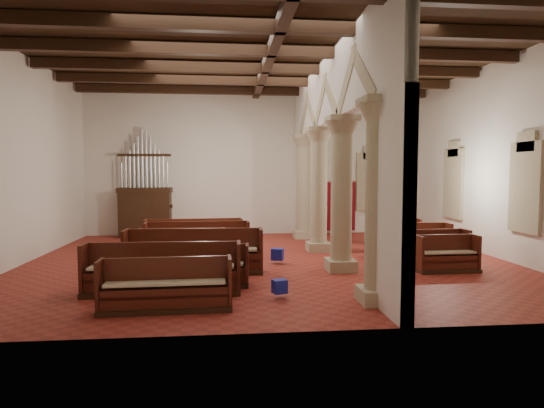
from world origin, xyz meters
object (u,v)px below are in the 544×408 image
(pipe_organ, at_px, (145,203))
(processional_banner, at_px, (398,219))
(lectern, at_px, (166,223))
(aisle_pew_0, at_px, (447,259))
(nave_pew_0, at_px, (166,293))

(pipe_organ, xyz_separation_m, processional_banner, (9.85, -1.85, -0.54))
(processional_banner, bearing_deg, pipe_organ, 179.31)
(pipe_organ, distance_m, lectern, 1.14)
(pipe_organ, relative_size, aisle_pew_0, 2.67)
(processional_banner, distance_m, nave_pew_0, 11.29)
(processional_banner, relative_size, aisle_pew_0, 1.61)
(nave_pew_0, bearing_deg, pipe_organ, 100.02)
(nave_pew_0, bearing_deg, processional_banner, 44.94)
(lectern, distance_m, processional_banner, 9.23)
(processional_banner, xyz_separation_m, aisle_pew_0, (-0.80, -5.54, -0.51))
(pipe_organ, relative_size, processional_banner, 1.66)
(processional_banner, distance_m, aisle_pew_0, 5.62)
(processional_banner, xyz_separation_m, nave_pew_0, (-7.71, -8.23, -0.51))
(lectern, bearing_deg, processional_banner, -18.17)
(aisle_pew_0, bearing_deg, pipe_organ, 139.30)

